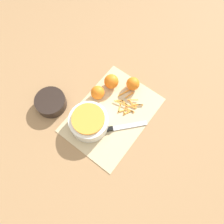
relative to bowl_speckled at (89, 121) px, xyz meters
name	(u,v)px	position (x,y,z in m)	size (l,w,h in m)	color
ground_plane	(112,115)	(0.11, -0.06, -0.05)	(4.00, 4.00, 0.00)	#9E754C
cutting_board	(112,114)	(0.11, -0.06, -0.04)	(0.47, 0.34, 0.01)	#CCB284
bowl_speckled	(89,121)	(0.00, 0.00, 0.00)	(0.19, 0.19, 0.09)	silver
bowl_dark	(51,102)	(-0.03, 0.22, -0.02)	(0.15, 0.15, 0.06)	black
knife	(111,129)	(0.04, -0.10, -0.04)	(0.21, 0.19, 0.02)	black
orange_left	(111,81)	(0.24, 0.05, 0.00)	(0.07, 0.07, 0.07)	orange
orange_right	(98,93)	(0.15, 0.07, -0.01)	(0.07, 0.07, 0.07)	orange
orange_back	(133,84)	(0.30, -0.05, -0.01)	(0.07, 0.07, 0.07)	orange
peel_pile	(128,104)	(0.20, -0.09, -0.04)	(0.14, 0.13, 0.01)	orange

